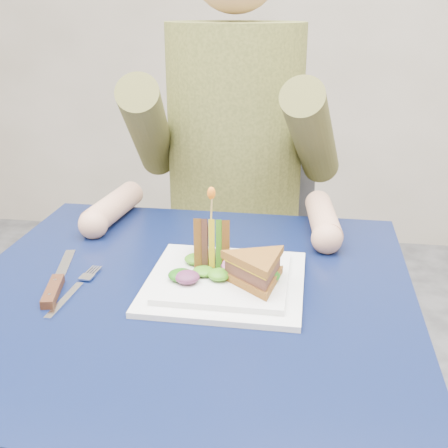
% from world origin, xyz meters
% --- Properties ---
extents(table, '(0.75, 0.75, 0.73)m').
position_xyz_m(table, '(0.00, 0.00, 0.65)').
color(table, black).
rests_on(table, ground).
extents(chair, '(0.42, 0.40, 0.93)m').
position_xyz_m(chair, '(0.00, 0.68, 0.54)').
color(chair, '#47474C').
rests_on(chair, ground).
extents(diner, '(0.54, 0.59, 0.74)m').
position_xyz_m(diner, '(-0.00, 0.57, 0.91)').
color(diner, brown).
rests_on(diner, chair).
extents(plate, '(0.26, 0.26, 0.02)m').
position_xyz_m(plate, '(0.06, 0.03, 0.74)').
color(plate, white).
rests_on(plate, table).
extents(sandwich_flat, '(0.17, 0.17, 0.05)m').
position_xyz_m(sandwich_flat, '(0.12, 0.00, 0.78)').
color(sandwich_flat, brown).
rests_on(sandwich_flat, plate).
extents(sandwich_upright, '(0.08, 0.14, 0.14)m').
position_xyz_m(sandwich_upright, '(0.03, 0.07, 0.78)').
color(sandwich_upright, brown).
rests_on(sandwich_upright, plate).
extents(fork, '(0.03, 0.18, 0.01)m').
position_xyz_m(fork, '(-0.18, -0.04, 0.73)').
color(fork, silver).
rests_on(fork, table).
extents(knife, '(0.07, 0.22, 0.02)m').
position_xyz_m(knife, '(-0.21, -0.03, 0.74)').
color(knife, silver).
rests_on(knife, table).
extents(toothpick, '(0.01, 0.01, 0.06)m').
position_xyz_m(toothpick, '(0.03, 0.07, 0.85)').
color(toothpick, tan).
rests_on(toothpick, sandwich_upright).
extents(toothpick_frill, '(0.01, 0.01, 0.02)m').
position_xyz_m(toothpick_frill, '(0.03, 0.07, 0.88)').
color(toothpick_frill, orange).
rests_on(toothpick_frill, sandwich_upright).
extents(lettuce_spill, '(0.15, 0.13, 0.02)m').
position_xyz_m(lettuce_spill, '(0.07, 0.04, 0.76)').
color(lettuce_spill, '#337A14').
rests_on(lettuce_spill, plate).
extents(onion_ring, '(0.04, 0.04, 0.02)m').
position_xyz_m(onion_ring, '(0.08, 0.03, 0.77)').
color(onion_ring, '#9E4C7A').
rests_on(onion_ring, plate).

